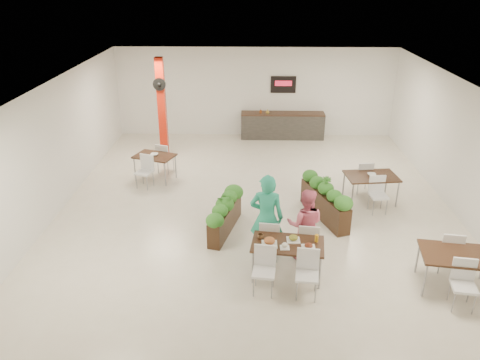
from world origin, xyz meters
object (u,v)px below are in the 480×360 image
red_column (162,107)px  planter_left (225,212)px  service_counter (282,125)px  diner_man (267,218)px  planter_right (325,199)px  side_table_a (155,159)px  diner_woman (305,225)px  main_table (287,248)px  side_table_c (458,259)px  side_table_b (371,179)px

red_column → planter_left: bearing=-65.4°
service_counter → diner_man: (-0.81, -7.92, 0.47)m
service_counter → diner_man: 7.98m
planter_right → side_table_a: (-4.60, 2.23, 0.11)m
side_table_a → service_counter: bearing=64.1°
red_column → planter_right: (4.68, -4.24, -1.13)m
diner_woman → planter_right: (0.69, 1.82, -0.29)m
main_table → planter_right: planter_right is taller
service_counter → side_table_a: (-3.92, -3.87, 0.13)m
main_table → diner_man: diner_man is taller
planter_left → side_table_a: size_ratio=1.09×
red_column → side_table_c: size_ratio=1.92×
service_counter → planter_right: service_counter is taller
service_counter → main_table: 8.59m
main_table → planter_left: (-1.31, 1.76, -0.13)m
diner_man → planter_right: bearing=-122.1°
service_counter → side_table_a: 5.51m
diner_woman → side_table_a: size_ratio=0.96×
diner_woman → side_table_a: (-3.91, 4.05, -0.17)m
diner_woman → side_table_a: 5.63m
red_column → diner_woman: size_ratio=2.01×
planter_right → side_table_c: (2.08, -2.78, 0.13)m
red_column → planter_left: size_ratio=1.75×
side_table_b → diner_man: bearing=-142.6°
diner_woman → side_table_b: 3.39m
service_counter → diner_woman: service_counter is taller
planter_left → planter_right: bearing=16.4°
diner_man → planter_right: (1.49, 1.82, -0.45)m
service_counter → planter_right: 6.14m
red_column → diner_man: size_ratio=1.67×
main_table → side_table_a: bearing=126.7°
red_column → diner_man: bearing=-62.2°
red_column → planter_left: 5.56m
side_table_b → side_table_c: same height
side_table_b → side_table_a: bearing=160.7°
planter_left → side_table_c: (4.49, -2.07, 0.14)m
diner_woman → side_table_b: size_ratio=0.96×
diner_woman → side_table_a: diner_woman is taller
planter_right → side_table_b: planter_right is taller
red_column → service_counter: red_column is taller
red_column → service_counter: (4.00, 1.86, -1.15)m
diner_woman → side_table_c: size_ratio=0.96×
side_table_b → diner_woman: bearing=-133.1°
diner_man → planter_right: 2.39m
side_table_b → side_table_c: 3.77m
side_table_a → side_table_b: size_ratio=1.01×
red_column → diner_woman: red_column is taller
red_column → side_table_b: red_column is taller
red_column → planter_right: size_ratio=1.62×
service_counter → diner_man: service_counter is taller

